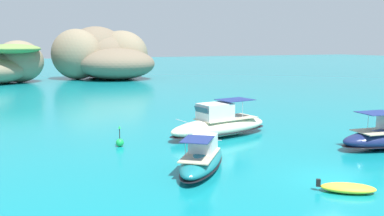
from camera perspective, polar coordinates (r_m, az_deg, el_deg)
name	(u,v)px	position (r m, az deg, el deg)	size (l,w,h in m)	color
ground_plane	(337,181)	(23.43, 19.30, -9.40)	(400.00, 400.00, 0.00)	#0F7F89
islet_large	(104,56)	(88.79, -12.04, 6.94)	(23.06, 24.86, 10.79)	#756651
islet_small	(7,64)	(83.72, -24.14, 5.54)	(17.40, 14.77, 7.77)	#84755B
motorboat_teal	(202,159)	(23.74, 1.40, -6.98)	(5.71, 6.35, 2.07)	#19727A
motorboat_cream	(219,125)	(32.24, 3.75, -2.36)	(9.17, 3.90, 2.78)	beige
dinghy_tender	(348,188)	(21.77, 20.65, -10.25)	(2.75, 2.41, 0.58)	yellow
channel_buoy	(120,142)	(29.56, -9.90, -4.60)	(0.56, 0.56, 1.48)	green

